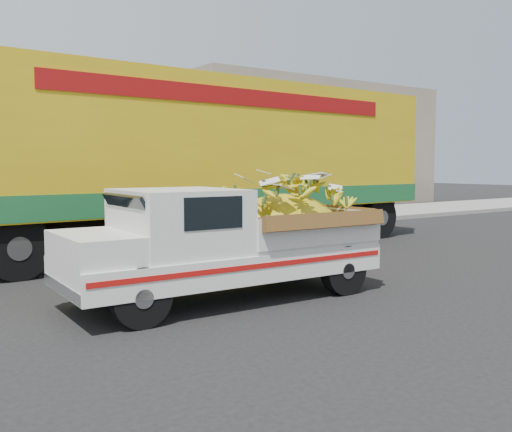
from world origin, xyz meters
TOP-DOWN VIEW (x-y plane):
  - ground at (0.00, 0.00)m, footprint 100.00×100.00m
  - curb at (0.00, 7.40)m, footprint 60.00×0.25m
  - sidewalk at (0.00, 9.50)m, footprint 60.00×4.00m
  - building_right at (14.00, 16.40)m, footprint 14.00×6.00m
  - pickup_truck at (-0.25, 0.56)m, footprint 4.63×1.81m
  - semi_trailer at (1.79, 4.95)m, footprint 12.03×3.00m

SIDE VIEW (x-z plane):
  - ground at x=0.00m, z-range 0.00..0.00m
  - sidewalk at x=0.00m, z-range 0.00..0.14m
  - curb at x=0.00m, z-range 0.00..0.15m
  - pickup_truck at x=-0.25m, z-range 0.06..1.66m
  - semi_trailer at x=1.79m, z-range 0.22..4.02m
  - building_right at x=14.00m, z-range 0.00..6.00m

